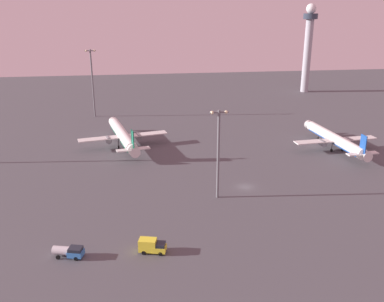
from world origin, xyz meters
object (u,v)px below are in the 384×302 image
airplane_far_stand (335,139)px  airplane_near_gate (123,136)px  control_tower (308,43)px  fuel_truck (69,251)px  apron_light_west (92,79)px  catering_truck (152,246)px  apron_light_east (218,149)px

airplane_far_stand → airplane_near_gate: size_ratio=0.97×
control_tower → fuel_truck: size_ratio=7.44×
fuel_truck → apron_light_west: apron_light_west is taller
control_tower → catering_truck: bearing=-121.3°
control_tower → apron_light_west: size_ratio=1.63×
apron_light_west → apron_light_east: bearing=-67.1°
airplane_far_stand → apron_light_east: 59.85m
control_tower → apron_light_east: 157.01m
airplane_near_gate → fuel_truck: size_ratio=6.19×
airplane_near_gate → catering_truck: size_ratio=6.77×
fuel_truck → apron_light_east: 44.70m
airplane_far_stand → catering_truck: 88.81m
airplane_far_stand → airplane_near_gate: airplane_near_gate is taller
control_tower → fuel_truck: 197.67m
control_tower → apron_light_east: bearing=-120.1°
airplane_far_stand → apron_light_east: size_ratio=1.65×
control_tower → apron_light_west: 125.65m
catering_truck → apron_light_east: bearing=156.7°
airplane_near_gate → apron_light_west: 49.35m
fuel_truck → apron_light_west: size_ratio=0.22×
fuel_truck → apron_light_west: bearing=-163.4°
apron_light_east → apron_light_west: bearing=112.9°
control_tower → airplane_far_stand: size_ratio=1.24×
apron_light_east → apron_light_west: (-39.24, 92.82, 3.17)m
airplane_near_gate → apron_light_west: bearing=94.7°
airplane_far_stand → catering_truck: (-67.57, -57.59, -2.26)m
control_tower → apron_light_west: control_tower is taller
apron_light_east → control_tower: bearing=59.9°
catering_truck → fuel_truck: (-16.90, 0.56, -0.21)m
apron_light_east → airplane_near_gate: bearing=118.4°
airplane_near_gate → control_tower: bearing=28.2°
control_tower → apron_light_east: control_tower is taller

